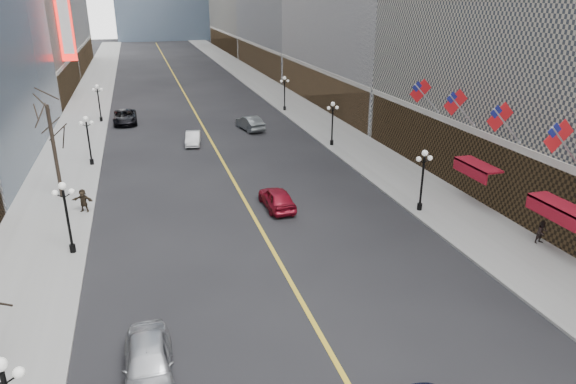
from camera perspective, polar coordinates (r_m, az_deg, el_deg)
sidewalk_east at (r=74.88m, az=0.42°, el=9.75°), size 6.00×230.00×0.15m
sidewalk_west at (r=72.22m, az=-21.61°, el=7.85°), size 6.00×230.00×0.15m
lane_line at (r=82.00m, az=-11.21°, el=10.30°), size 0.25×200.00×0.02m
streetlamp_east_1 at (r=37.62m, az=14.76°, el=1.95°), size 1.26×0.44×4.52m
streetlamp_east_2 at (r=53.22m, az=4.96°, el=8.09°), size 1.26×0.44×4.52m
streetlamp_east_3 at (r=69.98m, az=-0.38°, el=11.30°), size 1.26×0.44×4.52m
streetlamp_west_1 at (r=32.95m, az=-23.42°, el=-1.89°), size 1.26×0.44×4.52m
streetlamp_west_2 at (r=50.03m, az=-21.34°, el=5.88°), size 1.26×0.44×4.52m
streetlamp_west_3 at (r=67.58m, az=-20.31°, el=9.66°), size 1.26×0.44×4.52m
flag_2 at (r=32.45m, az=28.02°, el=5.23°), size 2.87×0.12×2.87m
flag_3 at (r=36.08m, az=22.67°, el=7.46°), size 2.87×0.12×2.87m
flag_4 at (r=40.00m, az=18.29°, el=9.23°), size 2.87×0.12×2.87m
flag_5 at (r=44.14m, az=14.68°, el=10.63°), size 2.87×0.12×2.87m
awning_b at (r=34.20m, az=27.79°, el=-1.49°), size 1.40×4.00×0.93m
awning_c at (r=39.89m, az=20.13°, el=2.69°), size 1.40×4.00×0.93m
theatre_marquee at (r=80.89m, az=-23.64°, el=17.45°), size 2.00×0.55×12.00m
tree_west_far at (r=41.76m, az=-25.00°, el=7.30°), size 3.60×3.60×7.92m
car_nb_near at (r=22.63m, az=-15.25°, el=-17.81°), size 2.08×5.02×1.70m
car_nb_mid at (r=55.10m, az=-10.51°, el=5.89°), size 2.08×4.32×1.36m
car_nb_far at (r=66.43m, az=-17.65°, el=7.96°), size 2.76×5.92×1.64m
car_sb_mid at (r=37.75m, az=-1.25°, el=-0.68°), size 2.05×4.74×1.59m
car_sb_far at (r=60.40m, az=-4.25°, el=7.65°), size 2.67×5.24×1.65m
ped_east_walk at (r=35.91m, az=26.39°, el=-4.01°), size 0.76×0.44×1.51m
ped_west_far at (r=39.59m, az=-21.80°, el=-0.88°), size 1.63×1.06×1.71m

